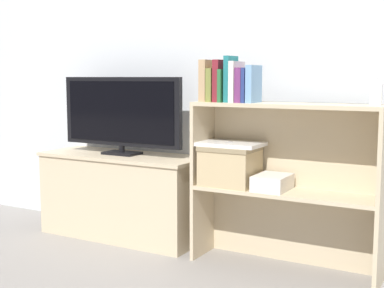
# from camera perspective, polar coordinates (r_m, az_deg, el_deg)

# --- Properties ---
(ground_plane) EXTENTS (16.00, 16.00, 0.00)m
(ground_plane) POSITION_cam_1_polar(r_m,az_deg,el_deg) (3.01, -1.30, -12.11)
(ground_plane) COLOR gray
(wall_back) EXTENTS (10.00, 0.05, 2.40)m
(wall_back) POSITION_cam_1_polar(r_m,az_deg,el_deg) (3.21, 2.50, 10.84)
(wall_back) COLOR silver
(wall_back) RESTS_ON ground_plane
(tv_stand) EXTENTS (1.04, 0.40, 0.52)m
(tv_stand) POSITION_cam_1_polar(r_m,az_deg,el_deg) (3.38, -7.41, -5.45)
(tv_stand) COLOR #CCB793
(tv_stand) RESTS_ON ground_plane
(tv) EXTENTS (0.85, 0.14, 0.47)m
(tv) POSITION_cam_1_polar(r_m,az_deg,el_deg) (3.30, -7.57, 3.29)
(tv) COLOR black
(tv) RESTS_ON tv_stand
(bookshelf_lower_tier) EXTENTS (0.98, 0.27, 0.42)m
(bookshelf_lower_tier) POSITION_cam_1_polar(r_m,az_deg,el_deg) (2.88, 10.25, -7.60)
(bookshelf_lower_tier) COLOR #CCB793
(bookshelf_lower_tier) RESTS_ON ground_plane
(bookshelf_upper_tier) EXTENTS (0.98, 0.27, 0.45)m
(bookshelf_upper_tier) POSITION_cam_1_polar(r_m,az_deg,el_deg) (2.80, 10.45, 0.99)
(bookshelf_upper_tier) COLOR #CCB793
(bookshelf_upper_tier) RESTS_ON bookshelf_lower_tier
(book_tan) EXTENTS (0.04, 0.13, 0.22)m
(book_tan) POSITION_cam_1_polar(r_m,az_deg,el_deg) (2.88, 1.62, 6.76)
(book_tan) COLOR tan
(book_tan) RESTS_ON bookshelf_upper_tier
(book_olive) EXTENTS (0.03, 0.13, 0.18)m
(book_olive) POSITION_cam_1_polar(r_m,az_deg,el_deg) (2.86, 2.33, 6.30)
(book_olive) COLOR olive
(book_olive) RESTS_ON bookshelf_upper_tier
(book_maroon) EXTENTS (0.03, 0.12, 0.22)m
(book_maroon) POSITION_cam_1_polar(r_m,az_deg,el_deg) (2.84, 3.02, 6.73)
(book_maroon) COLOR maroon
(book_maroon) RESTS_ON bookshelf_upper_tier
(book_forest) EXTENTS (0.02, 0.15, 0.17)m
(book_forest) POSITION_cam_1_polar(r_m,az_deg,el_deg) (2.83, 3.57, 6.22)
(book_forest) COLOR #286638
(book_forest) RESTS_ON bookshelf_upper_tier
(book_teal) EXTENTS (0.03, 0.12, 0.24)m
(book_teal) POSITION_cam_1_polar(r_m,az_deg,el_deg) (2.81, 4.16, 6.91)
(book_teal) COLOR #1E7075
(book_teal) RESTS_ON bookshelf_upper_tier
(book_ivory) EXTENTS (0.03, 0.14, 0.21)m
(book_ivory) POSITION_cam_1_polar(r_m,az_deg,el_deg) (2.80, 4.78, 6.62)
(book_ivory) COLOR silver
(book_ivory) RESTS_ON bookshelf_upper_tier
(book_plum) EXTENTS (0.03, 0.13, 0.18)m
(book_plum) POSITION_cam_1_polar(r_m,az_deg,el_deg) (2.79, 5.40, 6.27)
(book_plum) COLOR #6B2D66
(book_plum) RESTS_ON bookshelf_upper_tier
(book_navy) EXTENTS (0.02, 0.15, 0.18)m
(book_navy) POSITION_cam_1_polar(r_m,az_deg,el_deg) (2.77, 6.03, 6.25)
(book_navy) COLOR navy
(book_navy) RESTS_ON bookshelf_upper_tier
(book_skyblue) EXTENTS (0.03, 0.14, 0.19)m
(book_skyblue) POSITION_cam_1_polar(r_m,az_deg,el_deg) (2.76, 6.60, 6.37)
(book_skyblue) COLOR #709ECC
(book_skyblue) RESTS_ON bookshelf_upper_tier
(baby_monitor) EXTENTS (0.05, 0.03, 0.13)m
(baby_monitor) POSITION_cam_1_polar(r_m,az_deg,el_deg) (2.62, 19.06, 4.98)
(baby_monitor) COLOR white
(baby_monitor) RESTS_ON bookshelf_upper_tier
(storage_basket_left) EXTENTS (0.29, 0.24, 0.21)m
(storage_basket_left) POSITION_cam_1_polar(r_m,az_deg,el_deg) (2.87, 4.09, -2.10)
(storage_basket_left) COLOR tan
(storage_basket_left) RESTS_ON bookshelf_lower_tier
(laptop) EXTENTS (0.34, 0.22, 0.02)m
(laptop) POSITION_cam_1_polar(r_m,az_deg,el_deg) (2.86, 4.11, 0.00)
(laptop) COLOR white
(laptop) RESTS_ON storage_basket_left
(magazine_stack) EXTENTS (0.16, 0.21, 0.08)m
(magazine_stack) POSITION_cam_1_polar(r_m,az_deg,el_deg) (2.79, 8.57, -4.07)
(magazine_stack) COLOR silver
(magazine_stack) RESTS_ON bookshelf_lower_tier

